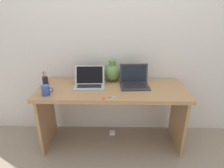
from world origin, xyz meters
name	(u,v)px	position (x,y,z in m)	size (l,w,h in m)	color
ground_plane	(112,142)	(0.00, 0.00, 0.00)	(6.00, 6.00, 0.00)	gray
back_wall	(113,38)	(0.00, 0.33, 1.20)	(4.40, 0.04, 2.40)	silver
desk	(112,100)	(0.00, 0.00, 0.57)	(1.60, 0.59, 0.72)	#AD7F51
laptop_left	(90,81)	(-0.25, 0.07, 0.78)	(0.34, 0.25, 0.21)	#B2B2B7
laptop_right	(134,80)	(0.25, 0.09, 0.78)	(0.33, 0.25, 0.23)	#333338
green_vase	(112,72)	(0.00, 0.23, 0.82)	(0.20, 0.20, 0.25)	#5B843D
coffee_mug	(46,90)	(-0.65, -0.18, 0.77)	(0.12, 0.08, 0.10)	#335199
pen_cup	(45,81)	(-0.74, 0.07, 0.77)	(0.06, 0.06, 0.17)	black
scissors	(106,98)	(-0.05, -0.24, 0.72)	(0.15, 0.08, 0.01)	#B7B7BC
power_brick	(112,133)	(0.00, 0.16, 0.01)	(0.07, 0.07, 0.03)	white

